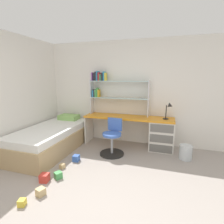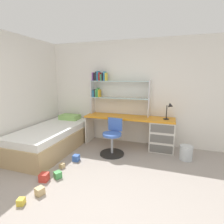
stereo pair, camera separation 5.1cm
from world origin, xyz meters
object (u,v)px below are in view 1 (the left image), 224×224
at_px(swivel_chair, 112,141).
at_px(waste_bin, 186,152).
at_px(toy_block_natural_5, 62,166).
at_px(toy_block_yellow_1, 22,203).
at_px(desk, 152,132).
at_px(desk_lamp, 169,108).
at_px(toy_block_natural_2, 41,192).
at_px(bookshelf_hutch, 110,88).
at_px(toy_block_green_0, 58,175).
at_px(bed_platform, 52,138).
at_px(toy_block_blue_4, 76,158).
at_px(toy_block_red_3, 45,178).

distance_m(swivel_chair, waste_bin, 1.51).
bearing_deg(toy_block_natural_5, toy_block_yellow_1, -87.46).
distance_m(desk, toy_block_yellow_1, 2.83).
height_order(desk_lamp, toy_block_yellow_1, desk_lamp).
xyz_separation_m(desk, toy_block_natural_2, (-1.34, -2.17, -0.35)).
bearing_deg(swivel_chair, bookshelf_hutch, 111.05).
xyz_separation_m(toy_block_green_0, toy_block_natural_2, (0.01, -0.44, 0.00)).
relative_size(bookshelf_hutch, desk_lamp, 3.77).
relative_size(desk_lamp, bed_platform, 0.19).
distance_m(bed_platform, toy_block_blue_4, 0.90).
bearing_deg(toy_block_red_3, bed_platform, 120.78).
bearing_deg(desk, desk_lamp, -6.40).
bearing_deg(toy_block_blue_4, waste_bin, 19.79).
relative_size(desk_lamp, toy_block_red_3, 2.97).
relative_size(bookshelf_hutch, toy_block_green_0, 13.45).
height_order(bookshelf_hutch, swivel_chair, bookshelf_hutch).
bearing_deg(waste_bin, toy_block_natural_5, -153.84).
relative_size(swivel_chair, toy_block_green_0, 7.11).
bearing_deg(swivel_chair, toy_block_red_3, -118.72).
height_order(bed_platform, waste_bin, bed_platform).
height_order(toy_block_green_0, toy_block_natural_2, same).
xyz_separation_m(bookshelf_hutch, toy_block_yellow_1, (-0.38, -2.56, -1.32)).
xyz_separation_m(desk, bookshelf_hutch, (-1.05, 0.14, 0.96)).
height_order(desk, swivel_chair, swivel_chair).
height_order(swivel_chair, bed_platform, swivel_chair).
relative_size(bed_platform, toy_block_green_0, 19.17).
bearing_deg(desk, toy_block_natural_5, -135.88).
relative_size(waste_bin, toy_block_natural_2, 2.68).
height_order(desk_lamp, toy_block_red_3, desk_lamp).
xyz_separation_m(desk, toy_block_blue_4, (-1.36, -1.10, -0.35)).
bearing_deg(toy_block_blue_4, toy_block_natural_5, -108.39).
height_order(toy_block_natural_2, toy_block_natural_5, toy_block_natural_2).
bearing_deg(bed_platform, desk, 19.18).
xyz_separation_m(bed_platform, toy_block_natural_2, (0.83, -1.42, -0.21)).
bearing_deg(toy_block_blue_4, toy_block_red_3, -100.20).
height_order(bed_platform, toy_block_natural_5, bed_platform).
xyz_separation_m(desk, swivel_chair, (-0.78, -0.56, -0.11)).
bearing_deg(desk, bookshelf_hutch, 172.30).
relative_size(toy_block_yellow_1, toy_block_natural_5, 1.08).
xyz_separation_m(waste_bin, toy_block_red_3, (-2.21, -1.52, -0.08)).
bearing_deg(toy_block_blue_4, toy_block_green_0, -88.67).
bearing_deg(bookshelf_hutch, toy_block_green_0, -99.10).
distance_m(swivel_chair, bed_platform, 1.40).
bearing_deg(waste_bin, toy_block_blue_4, -160.21).
bearing_deg(toy_block_yellow_1, toy_block_natural_2, 69.15).
distance_m(toy_block_green_0, toy_block_natural_2, 0.44).
bearing_deg(bookshelf_hutch, toy_block_natural_2, -97.04).
bearing_deg(toy_block_yellow_1, toy_block_red_3, 97.83).
xyz_separation_m(toy_block_green_0, toy_block_blue_4, (-0.01, 0.63, 0.01)).
distance_m(bed_platform, toy_block_natural_2, 1.66).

